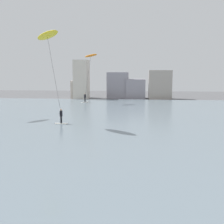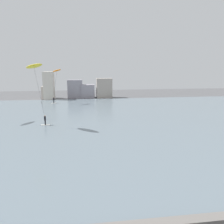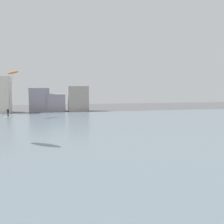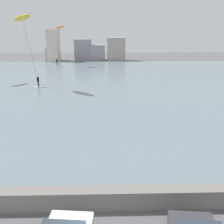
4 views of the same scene
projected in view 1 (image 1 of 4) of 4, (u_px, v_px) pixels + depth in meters
The scene contains 4 objects.
water_bay at pixel (147, 123), 33.95m from camera, with size 84.00×52.00×0.10m, color slate.
far_shore_buildings at pixel (116, 85), 62.07m from camera, with size 20.39×5.13×7.88m.
kitesurfer_orange at pixel (90, 62), 52.47m from camera, with size 3.17×2.56×8.75m.
kitesurfer_yellow at pixel (48, 42), 30.72m from camera, with size 3.43×3.39×9.92m.
Camera 1 is at (-0.72, -3.56, 6.05)m, focal length 48.61 mm.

